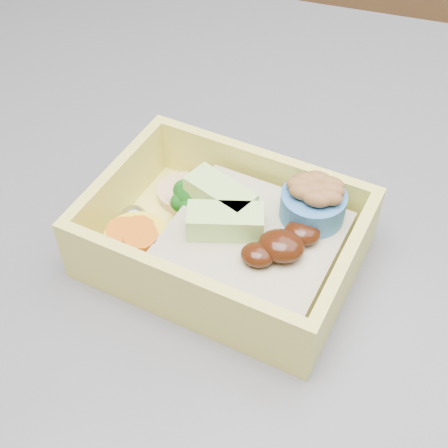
% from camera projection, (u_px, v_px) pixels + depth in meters
% --- Properties ---
extents(bento_box, '(0.21, 0.16, 0.07)m').
position_uv_depth(bento_box, '(233.00, 236.00, 0.45)').
color(bento_box, '#E9E060').
rests_on(bento_box, island).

